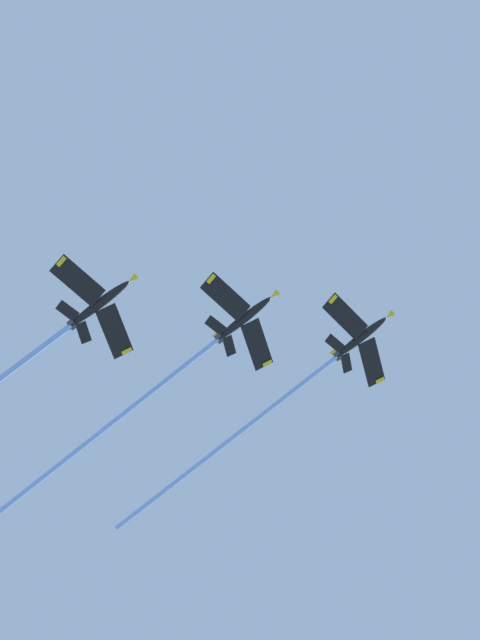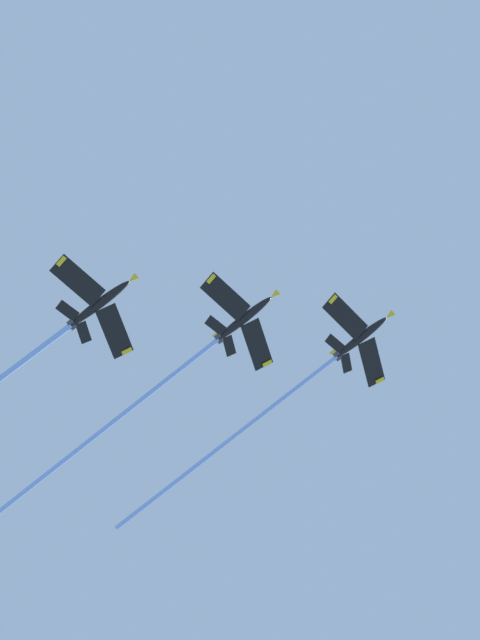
{
  "view_description": "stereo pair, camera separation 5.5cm",
  "coord_description": "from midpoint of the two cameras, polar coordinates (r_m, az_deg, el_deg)",
  "views": [
    {
      "loc": [
        24.83,
        -50.84,
        1.66
      ],
      "look_at": [
        -27.98,
        -0.15,
        159.78
      ],
      "focal_mm": 56.77,
      "sensor_mm": 36.0,
      "label": 1
    },
    {
      "loc": [
        24.79,
        -50.88,
        1.66
      ],
      "look_at": [
        -27.98,
        -0.15,
        159.78
      ],
      "focal_mm": 56.77,
      "sensor_mm": 36.0,
      "label": 2
    }
  ],
  "objects": [
    {
      "name": "jet_lead",
      "position": [
        181.58,
        4.3,
        -2.98
      ],
      "size": [
        54.75,
        24.13,
        28.08
      ],
      "color": "black"
    },
    {
      "name": "jet_second",
      "position": [
        172.59,
        -2.59,
        -2.15
      ],
      "size": [
        54.68,
        22.91,
        28.4
      ],
      "color": "black"
    },
    {
      "name": "jet_third",
      "position": [
        165.92,
        -11.39,
        -1.73
      ],
      "size": [
        51.87,
        22.12,
        26.22
      ],
      "color": "black"
    }
  ]
}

